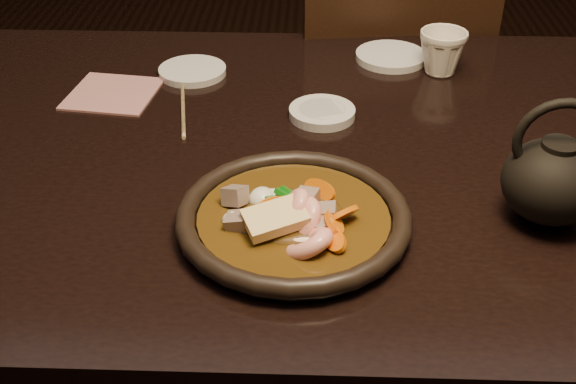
{
  "coord_description": "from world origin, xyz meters",
  "views": [
    {
      "loc": [
        -0.01,
        -0.94,
        1.31
      ],
      "look_at": [
        -0.03,
        -0.2,
        0.8
      ],
      "focal_mm": 45.0,
      "sensor_mm": 36.0,
      "label": 1
    }
  ],
  "objects_px": {
    "plate": "(294,219)",
    "tea_cup": "(442,51)",
    "table": "(313,188)",
    "chair": "(380,121)",
    "teapot": "(554,177)"
  },
  "relations": [
    {
      "from": "chair",
      "to": "teapot",
      "type": "height_order",
      "value": "teapot"
    },
    {
      "from": "chair",
      "to": "plate",
      "type": "xyz_separation_m",
      "value": [
        -0.19,
        -0.78,
        0.28
      ]
    },
    {
      "from": "table",
      "to": "tea_cup",
      "type": "bearing_deg",
      "value": 49.89
    },
    {
      "from": "chair",
      "to": "tea_cup",
      "type": "height_order",
      "value": "chair"
    },
    {
      "from": "table",
      "to": "teapot",
      "type": "xyz_separation_m",
      "value": [
        0.3,
        -0.17,
        0.14
      ]
    },
    {
      "from": "teapot",
      "to": "chair",
      "type": "bearing_deg",
      "value": 106.24
    },
    {
      "from": "teapot",
      "to": "plate",
      "type": "bearing_deg",
      "value": -168.48
    },
    {
      "from": "plate",
      "to": "tea_cup",
      "type": "height_order",
      "value": "tea_cup"
    },
    {
      "from": "plate",
      "to": "tea_cup",
      "type": "bearing_deg",
      "value": 62.17
    },
    {
      "from": "chair",
      "to": "teapot",
      "type": "relative_size",
      "value": 5.23
    },
    {
      "from": "tea_cup",
      "to": "teapot",
      "type": "xyz_separation_m",
      "value": [
        0.07,
        -0.44,
        0.02
      ]
    },
    {
      "from": "tea_cup",
      "to": "chair",
      "type": "bearing_deg",
      "value": 102.13
    },
    {
      "from": "plate",
      "to": "chair",
      "type": "bearing_deg",
      "value": 76.67
    },
    {
      "from": "plate",
      "to": "tea_cup",
      "type": "relative_size",
      "value": 3.52
    },
    {
      "from": "table",
      "to": "tea_cup",
      "type": "height_order",
      "value": "tea_cup"
    }
  ]
}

